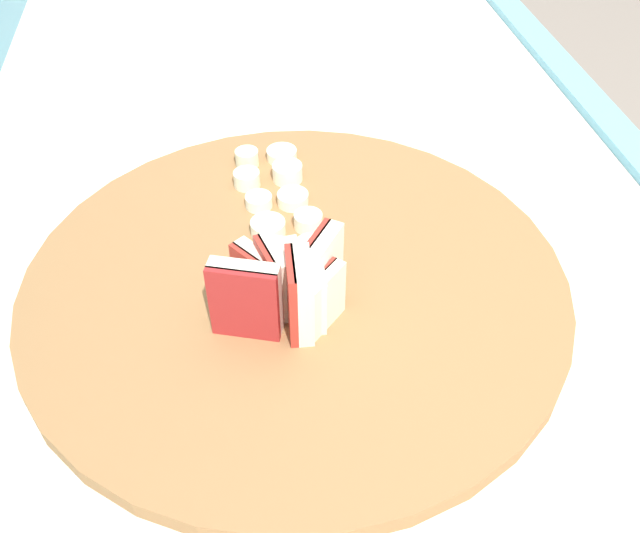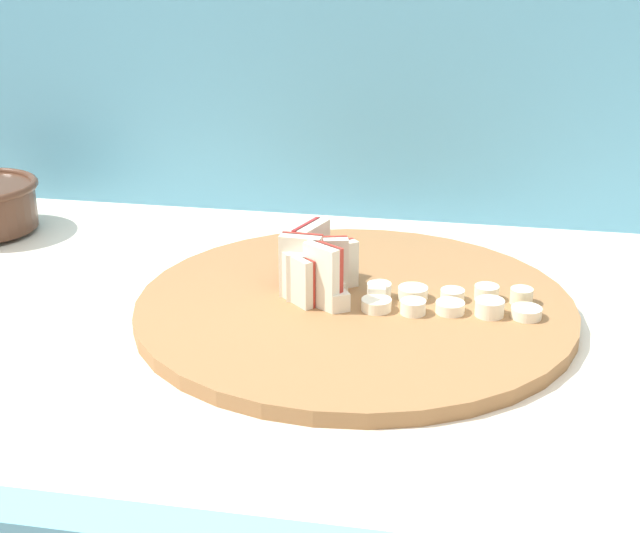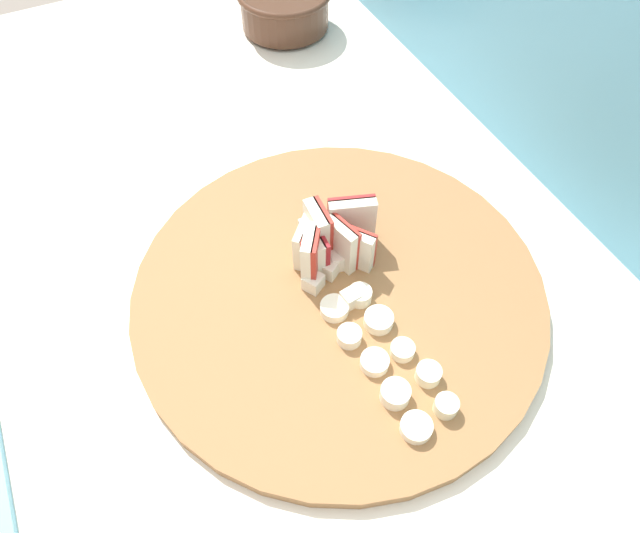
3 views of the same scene
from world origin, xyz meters
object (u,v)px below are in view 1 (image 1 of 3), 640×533
at_px(apple_wedge_fan, 288,288).
at_px(apple_dice_pile, 293,283).
at_px(cutting_board, 295,282).
at_px(banana_slice_rows, 279,200).

bearing_deg(apple_wedge_fan, apple_dice_pile, -15.30).
distance_m(cutting_board, apple_wedge_fan, 0.06).
height_order(cutting_board, banana_slice_rows, banana_slice_rows).
height_order(apple_wedge_fan, apple_dice_pile, apple_wedge_fan).
bearing_deg(apple_dice_pile, cutting_board, -11.01).
xyz_separation_m(cutting_board, apple_dice_pile, (-0.02, 0.00, 0.02)).
xyz_separation_m(apple_dice_pile, banana_slice_rows, (0.11, -0.00, -0.00)).
distance_m(apple_wedge_fan, banana_slice_rows, 0.14).
distance_m(apple_dice_pile, banana_slice_rows, 0.11).
distance_m(apple_wedge_fan, apple_dice_pile, 0.03).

